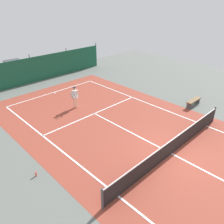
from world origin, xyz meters
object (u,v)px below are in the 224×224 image
Objects in this scene: tennis_player at (75,96)px; water_bottle at (36,174)px; parked_car at (15,69)px; tennis_net at (173,146)px; tennis_ball_near_player at (62,95)px; courtside_bench at (194,101)px.

tennis_player reaches higher than water_bottle.
tennis_player is 0.38× the size of parked_car.
water_bottle is (-5.64, -4.58, -0.84)m from tennis_player.
tennis_net is 2.34× the size of parked_car.
tennis_ball_near_player is (0.20, 10.86, -0.48)m from tennis_net.
tennis_player is 7.32m from water_bottle.
parked_car reaches higher than tennis_ball_near_player.
tennis_player reaches higher than tennis_ball_near_player.
courtside_bench is at bearing -55.05° from tennis_ball_near_player.
tennis_player is 9.01m from courtside_bench.
water_bottle is (-5.48, -14.63, -0.72)m from parked_car.
water_bottle is (-6.02, 3.55, -0.39)m from tennis_net.
tennis_net is at bearing -30.51° from water_bottle.
tennis_ball_near_player is at bearing 49.63° from water_bottle.
parked_car is at bearing -70.46° from tennis_player.
tennis_net is 6.17× the size of tennis_player.
tennis_ball_near_player is at bearing 88.96° from tennis_net.
courtside_bench is 6.67× the size of water_bottle.
tennis_player is at bearing 39.07° from water_bottle.
tennis_player is at bearing -101.85° from tennis_ball_near_player.
courtside_bench is (6.69, -6.02, -0.59)m from tennis_player.
tennis_net is 6.66m from courtside_bench.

